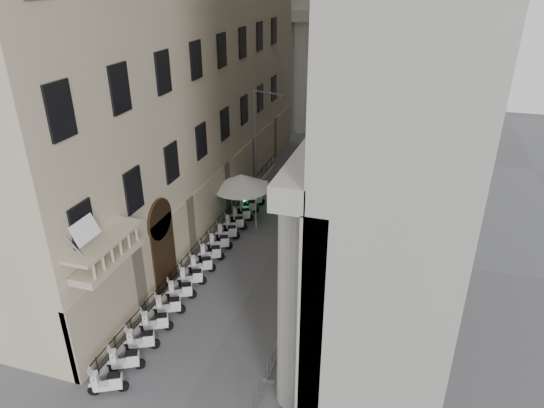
{
  "coord_description": "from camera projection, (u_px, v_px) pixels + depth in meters",
  "views": [
    {
      "loc": [
        7.91,
        -8.83,
        16.76
      ],
      "look_at": [
        0.52,
        15.45,
        4.5
      ],
      "focal_mm": 32.0,
      "sensor_mm": 36.0,
      "label": 1
    }
  ],
  "objects": [
    {
      "name": "scooter_10",
      "position": [
        228.0,
        240.0,
        33.42
      ],
      "size": [
        1.5,
        1.13,
        1.5
      ],
      "primitive_type": null,
      "rotation": [
        0.0,
        0.0,
        2.03
      ],
      "color": "white",
      "rests_on": "ground"
    },
    {
      "name": "barrier_2",
      "position": [
        289.0,
        328.0,
        25.14
      ],
      "size": [
        0.6,
        2.4,
        1.1
      ],
      "primitive_type": null,
      "color": "#9DA0A4",
      "rests_on": "ground"
    },
    {
      "name": "scooter_9",
      "position": [
        220.0,
        250.0,
        32.21
      ],
      "size": [
        1.5,
        1.13,
        1.5
      ],
      "primitive_type": null,
      "rotation": [
        0.0,
        0.0,
        2.03
      ],
      "color": "white",
      "rests_on": "ground"
    },
    {
      "name": "scooter_1",
      "position": [
        127.0,
        370.0,
        22.53
      ],
      "size": [
        1.5,
        1.13,
        1.5
      ],
      "primitive_type": null,
      "rotation": [
        0.0,
        0.0,
        2.03
      ],
      "color": "white",
      "rests_on": "ground"
    },
    {
      "name": "street_lamp",
      "position": [
        259.0,
        136.0,
        37.15
      ],
      "size": [
        2.75,
        1.14,
        8.81
      ],
      "rotation": [
        0.0,
        0.0,
        -0.35
      ],
      "color": "gray",
      "rests_on": "ground"
    },
    {
      "name": "scooter_12",
      "position": [
        242.0,
        222.0,
        35.85
      ],
      "size": [
        1.5,
        1.13,
        1.5
      ],
      "primitive_type": null,
      "rotation": [
        0.0,
        0.0,
        2.03
      ],
      "color": "white",
      "rests_on": "ground"
    },
    {
      "name": "pedestrian_b",
      "position": [
        311.0,
        178.0,
        41.07
      ],
      "size": [
        0.99,
        0.85,
        1.79
      ],
      "primitive_type": "imported",
      "rotation": [
        0.0,
        0.0,
        2.93
      ],
      "color": "black",
      "rests_on": "ground"
    },
    {
      "name": "barrier_4",
      "position": [
        311.0,
        276.0,
        29.44
      ],
      "size": [
        0.6,
        2.4,
        1.1
      ],
      "primitive_type": null,
      "color": "#9DA0A4",
      "rests_on": "ground"
    },
    {
      "name": "barrier_3",
      "position": [
        301.0,
        300.0,
        27.29
      ],
      "size": [
        0.6,
        2.4,
        1.1
      ],
      "primitive_type": null,
      "color": "#9DA0A4",
      "rests_on": "ground"
    },
    {
      "name": "pedestrian_a",
      "position": [
        308.0,
        208.0,
        36.03
      ],
      "size": [
        0.67,
        0.49,
        1.68
      ],
      "primitive_type": "imported",
      "rotation": [
        0.0,
        0.0,
        2.99
      ],
      "color": "#0D1834",
      "rests_on": "ground"
    },
    {
      "name": "scooter_4",
      "position": [
        170.0,
        314.0,
        26.16
      ],
      "size": [
        1.5,
        1.13,
        1.5
      ],
      "primitive_type": null,
      "rotation": [
        0.0,
        0.0,
        2.03
      ],
      "color": "white",
      "rests_on": "ground"
    },
    {
      "name": "scooter_8",
      "position": [
        212.0,
        261.0,
        31.0
      ],
      "size": [
        1.5,
        1.13,
        1.5
      ],
      "primitive_type": null,
      "rotation": [
        0.0,
        0.0,
        2.03
      ],
      "color": "white",
      "rests_on": "ground"
    },
    {
      "name": "barrier_1",
      "position": [
        275.0,
        362.0,
        22.98
      ],
      "size": [
        0.6,
        2.4,
        1.1
      ],
      "primitive_type": null,
      "color": "#9DA0A4",
      "rests_on": "ground"
    },
    {
      "name": "scooter_0",
      "position": [
        110.0,
        393.0,
        21.32
      ],
      "size": [
        1.5,
        1.13,
        1.5
      ],
      "primitive_type": null,
      "rotation": [
        0.0,
        0.0,
        2.03
      ],
      "color": "white",
      "rests_on": "ground"
    },
    {
      "name": "barrier_5",
      "position": [
        319.0,
        255.0,
        31.6
      ],
      "size": [
        0.6,
        2.4,
        1.1
      ],
      "primitive_type": null,
      "color": "#9DA0A4",
      "rests_on": "ground"
    },
    {
      "name": "barrier_0",
      "position": [
        259.0,
        403.0,
        20.83
      ],
      "size": [
        0.6,
        2.4,
        1.1
      ],
      "primitive_type": null,
      "color": "#9DA0A4",
      "rests_on": "ground"
    },
    {
      "name": "scooter_3",
      "position": [
        157.0,
        331.0,
        24.95
      ],
      "size": [
        1.5,
        1.13,
        1.5
      ],
      "primitive_type": null,
      "rotation": [
        0.0,
        0.0,
        2.03
      ],
      "color": "white",
      "rests_on": "ground"
    },
    {
      "name": "security_tent",
      "position": [
        242.0,
        182.0,
        35.18
      ],
      "size": [
        4.26,
        4.26,
        3.46
      ],
      "color": "white",
      "rests_on": "ground"
    },
    {
      "name": "iron_fence",
      "position": [
        216.0,
        238.0,
        33.6
      ],
      "size": [
        0.3,
        28.0,
        1.4
      ],
      "primitive_type": null,
      "color": "black",
      "rests_on": "ground"
    },
    {
      "name": "flag",
      "position": [
        112.0,
        374.0,
        22.33
      ],
      "size": [
        1.0,
        1.4,
        8.2
      ],
      "primitive_type": null,
      "color": "#9E0C11",
      "rests_on": "ground"
    },
    {
      "name": "pedestrian_c",
      "position": [
        295.0,
        185.0,
        39.56
      ],
      "size": [
        0.96,
        0.64,
        1.94
      ],
      "primitive_type": "imported",
      "rotation": [
        0.0,
        0.0,
        3.12
      ],
      "color": "black",
      "rests_on": "ground"
    },
    {
      "name": "scooter_7",
      "position": [
        202.0,
        273.0,
        29.79
      ],
      "size": [
        1.5,
        1.13,
        1.5
      ],
      "primitive_type": null,
      "rotation": [
        0.0,
        0.0,
        2.03
      ],
      "color": "white",
      "rests_on": "ground"
    },
    {
      "name": "info_kiosk",
      "position": [
        242.0,
        198.0,
        37.55
      ],
      "size": [
        0.46,
        0.79,
        1.61
      ],
      "rotation": [
        0.0,
        0.0,
        -0.34
      ],
      "color": "black",
      "rests_on": "ground"
    },
    {
      "name": "scooter_13",
      "position": [
        248.0,
        213.0,
        37.06
      ],
      "size": [
        1.5,
        1.13,
        1.5
      ],
      "primitive_type": null,
      "rotation": [
        0.0,
        0.0,
        2.03
      ],
      "color": "white",
      "rests_on": "ground"
    },
    {
      "name": "blue_awning",
      "position": [
        355.0,
        206.0,
        38.28
      ],
      "size": [
        1.6,
        3.0,
        3.0
      ],
      "primitive_type": null,
      "color": "navy",
      "rests_on": "ground"
    },
    {
      "name": "scooter_5",
      "position": [
        182.0,
        299.0,
        27.37
      ],
      "size": [
        1.5,
        1.13,
        1.5
      ],
      "primitive_type": null,
      "rotation": [
        0.0,
        0.0,
        2.03
      ],
      "color": "white",
      "rests_on": "ground"
    },
    {
      "name": "scooter_6",
      "position": [
        193.0,
        285.0,
        28.58
      ],
      "size": [
        1.5,
        1.13,
        1.5
      ],
      "primitive_type": null,
      "rotation": [
        0.0,
        0.0,
        2.03
      ],
      "color": "white",
      "rests_on": "ground"
    },
    {
      "name": "scooter_2",
      "position": [
        143.0,
        350.0,
        23.74
      ],
      "size": [
        1.5,
        1.13,
        1.5
      ],
      "primitive_type": null,
      "rotation": [
        0.0,
        0.0,
        2.03
      ],
      "color": "white",
      "rests_on": "ground"
    },
    {
      "name": "scooter_14",
      "position": [
        254.0,
        206.0,
        38.27
      ],
      "size": [
        1.5,
        1.13,
        1.5
      ],
      "primitive_type": null,
      "rotation": [
        0.0,
        0.0,
        2.03
      ],
      "color": "white",
      "rests_on": "ground"
    },
    {
      "name": "scooter_11",
      "position": [
        235.0,
        230.0,
        34.64
      ],
      "size": [
        1.5,
        1.13,
        1.5
      ],
      "primitive_type": null,
      "rotation": [
        0.0,
        0.0,
        2.03
      ],
      "color": "white",
      "rests_on": "ground"
    }
  ]
}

